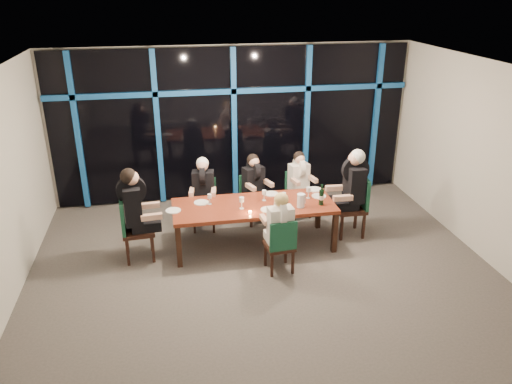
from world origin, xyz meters
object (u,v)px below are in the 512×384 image
chair_end_left (132,226)px  diner_end_left (135,201)px  chair_far_left (204,201)px  diner_far_mid (254,179)px  dining_table (254,208)px  wine_bottle (321,197)px  water_pitcher (301,201)px  chair_far_right (297,191)px  chair_near_mid (281,243)px  chair_far_mid (252,195)px  diner_far_left (203,184)px  diner_far_right (300,175)px  diner_end_right (352,181)px  chair_end_right (355,203)px  diner_near_mid (280,220)px

chair_end_left → diner_end_left: size_ratio=1.03×
chair_far_left → diner_far_mid: diner_far_mid is taller
dining_table → chair_end_left: chair_end_left is taller
wine_bottle → water_pitcher: 0.35m
chair_far_right → diner_end_left: diner_end_left is taller
chair_near_mid → dining_table: bearing=-80.0°
chair_far_mid → diner_far_left: diner_far_left is taller
chair_end_left → diner_far_mid: size_ratio=1.21×
chair_far_right → chair_end_left: bearing=-171.9°
dining_table → chair_far_right: chair_far_right is taller
chair_near_mid → chair_far_left: bearing=-66.0°
chair_far_left → chair_near_mid: 1.99m
chair_far_mid → diner_far_right: diner_far_right is taller
diner_end_right → chair_end_right: bearing=90.0°
diner_near_mid → wine_bottle: bearing=-148.9°
chair_end_right → water_pitcher: 1.15m
chair_end_right → dining_table: bearing=-85.7°
chair_far_mid → water_pitcher: size_ratio=3.94×
dining_table → chair_near_mid: 0.94m
diner_far_right → dining_table: bearing=-149.2°
chair_far_mid → chair_near_mid: chair_near_mid is taller
chair_far_right → water_pitcher: (-0.29, -1.26, 0.38)m
chair_far_left → diner_end_left: bearing=-132.5°
chair_far_mid → diner_far_right: 0.94m
chair_near_mid → chair_end_right: bearing=-152.6°
chair_near_mid → diner_far_right: (0.78, 1.85, 0.33)m
diner_far_right → diner_near_mid: diner_near_mid is taller
chair_near_mid → wine_bottle: bearing=-145.5°
dining_table → diner_far_right: bearing=43.1°
dining_table → chair_far_mid: bearing=81.2°
dining_table → diner_end_left: size_ratio=2.58×
diner_end_right → diner_far_mid: bearing=-116.1°
dining_table → diner_far_left: 1.08m
chair_far_mid → chair_end_right: 1.85m
dining_table → chair_far_right: 1.45m
chair_far_mid → diner_end_right: diner_end_right is taller
diner_far_left → diner_end_right: (2.43, -0.67, 0.14)m
chair_far_left → diner_near_mid: 1.95m
chair_near_mid → diner_far_mid: diner_far_mid is taller
chair_end_right → water_pitcher: size_ratio=4.72×
chair_far_left → diner_far_left: size_ratio=1.03×
diner_far_right → diner_near_mid: size_ratio=0.97×
chair_far_right → diner_near_mid: (-0.77, -1.84, 0.37)m
chair_end_left → diner_end_left: (0.09, 0.01, 0.41)m
wine_bottle → diner_far_left: bearing=151.6°
diner_far_right → water_pitcher: diner_far_right is taller
chair_far_right → chair_near_mid: 2.06m
diner_far_left → diner_far_right: bearing=14.6°
diner_end_right → water_pitcher: bearing=-69.9°
chair_far_mid → diner_near_mid: 1.81m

